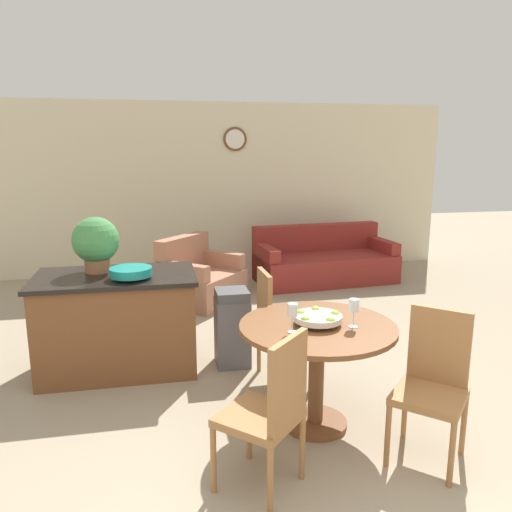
# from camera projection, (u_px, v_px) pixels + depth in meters

# --- Properties ---
(wall_back) EXTENTS (8.00, 0.09, 2.70)m
(wall_back) POSITION_uv_depth(u_px,v_px,m) (206.00, 189.00, 8.02)
(wall_back) COLOR beige
(wall_back) RESTS_ON ground_plane
(dining_table) EXTENTS (1.11, 1.11, 0.78)m
(dining_table) POSITION_uv_depth(u_px,v_px,m) (317.00, 348.00, 3.53)
(dining_table) COLOR brown
(dining_table) RESTS_ON ground_plane
(dining_chair_near_left) EXTENTS (0.59, 0.59, 0.98)m
(dining_chair_near_left) POSITION_uv_depth(u_px,v_px,m) (271.00, 407.00, 2.85)
(dining_chair_near_left) COLOR #9E6B3D
(dining_chair_near_left) RESTS_ON ground_plane
(dining_chair_near_right) EXTENTS (0.59, 0.59, 0.98)m
(dining_chair_near_right) POSITION_uv_depth(u_px,v_px,m) (433.00, 379.00, 3.20)
(dining_chair_near_right) COLOR #9E6B3D
(dining_chair_near_right) RESTS_ON ground_plane
(dining_chair_far_side) EXTENTS (0.43, 0.43, 0.98)m
(dining_chair_far_side) POSITION_uv_depth(u_px,v_px,m) (277.00, 321.00, 4.27)
(dining_chair_far_side) COLOR #9E6B3D
(dining_chair_far_side) RESTS_ON ground_plane
(fruit_bowl) EXTENTS (0.34, 0.34, 0.09)m
(fruit_bowl) POSITION_uv_depth(u_px,v_px,m) (318.00, 318.00, 3.48)
(fruit_bowl) COLOR silver
(fruit_bowl) RESTS_ON dining_table
(wine_glass_left) EXTENTS (0.07, 0.07, 0.20)m
(wine_glass_left) POSITION_uv_depth(u_px,v_px,m) (293.00, 311.00, 3.31)
(wine_glass_left) COLOR silver
(wine_glass_left) RESTS_ON dining_table
(wine_glass_right) EXTENTS (0.07, 0.07, 0.20)m
(wine_glass_right) POSITION_uv_depth(u_px,v_px,m) (354.00, 306.00, 3.41)
(wine_glass_right) COLOR silver
(wine_glass_right) RESTS_ON dining_table
(kitchen_island) EXTENTS (1.41, 0.83, 0.89)m
(kitchen_island) POSITION_uv_depth(u_px,v_px,m) (118.00, 322.00, 4.50)
(kitchen_island) COLOR brown
(kitchen_island) RESTS_ON ground_plane
(teal_bowl) EXTENTS (0.36, 0.36, 0.10)m
(teal_bowl) POSITION_uv_depth(u_px,v_px,m) (131.00, 272.00, 4.27)
(teal_bowl) COLOR teal
(teal_bowl) RESTS_ON kitchen_island
(potted_plant) EXTENTS (0.41, 0.41, 0.50)m
(potted_plant) POSITION_uv_depth(u_px,v_px,m) (96.00, 242.00, 4.46)
(potted_plant) COLOR #A36642
(potted_plant) RESTS_ON kitchen_island
(trash_bin) EXTENTS (0.31, 0.31, 0.72)m
(trash_bin) POSITION_uv_depth(u_px,v_px,m) (232.00, 328.00, 4.62)
(trash_bin) COLOR #56565B
(trash_bin) RESTS_ON ground_plane
(couch) EXTENTS (2.12, 1.12, 0.83)m
(couch) POSITION_uv_depth(u_px,v_px,m) (324.00, 262.00, 7.60)
(couch) COLOR maroon
(couch) RESTS_ON ground_plane
(armchair) EXTENTS (1.23, 1.24, 0.85)m
(armchair) POSITION_uv_depth(u_px,v_px,m) (200.00, 280.00, 6.55)
(armchair) COLOR #A87056
(armchair) RESTS_ON ground_plane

